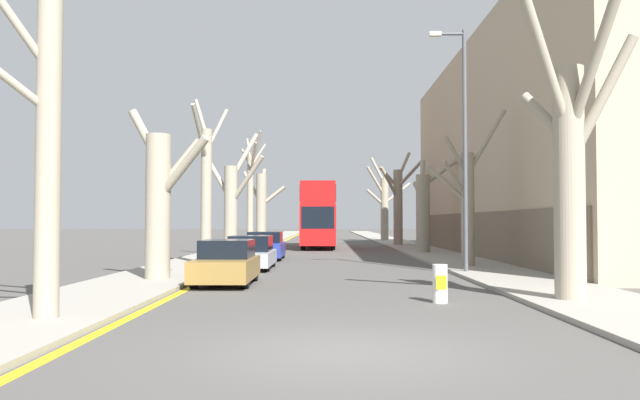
{
  "coord_description": "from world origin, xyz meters",
  "views": [
    {
      "loc": [
        -0.29,
        -9.56,
        1.99
      ],
      "look_at": [
        -0.61,
        31.56,
        3.39
      ],
      "focal_mm": 35.0,
      "sensor_mm": 36.0,
      "label": 1
    }
  ],
  "objects": [
    {
      "name": "traffic_bollard",
      "position": [
        2.51,
        5.67,
        0.47
      ],
      "size": [
        0.36,
        0.37,
        0.94
      ],
      "color": "white",
      "rests_on": "ground"
    },
    {
      "name": "parked_car_0",
      "position": [
        -3.39,
        10.1,
        0.66
      ],
      "size": [
        1.75,
        3.91,
        1.4
      ],
      "color": "olive",
      "rests_on": "ground"
    },
    {
      "name": "lamp_post",
      "position": [
        4.91,
        13.84,
        5.09
      ],
      "size": [
        1.4,
        0.2,
        9.23
      ],
      "color": "#4C4F54",
      "rests_on": "ground"
    },
    {
      "name": "sidewalk_right",
      "position": [
        6.16,
        50.0,
        0.06
      ],
      "size": [
        3.34,
        120.0,
        0.12
      ],
      "primitive_type": "cube",
      "color": "gray",
      "rests_on": "ground"
    },
    {
      "name": "street_tree_right_2",
      "position": [
        5.81,
        28.61,
        2.79
      ],
      "size": [
        3.32,
        1.97,
        6.37
      ],
      "color": "gray",
      "rests_on": "ground"
    },
    {
      "name": "double_decker_bus",
      "position": [
        -0.76,
        37.04,
        2.65
      ],
      "size": [
        2.46,
        10.98,
        4.7
      ],
      "color": "red",
      "rests_on": "ground"
    },
    {
      "name": "street_tree_left_1",
      "position": [
        -5.68,
        10.73,
        2.65
      ],
      "size": [
        2.87,
        1.41,
        5.68
      ],
      "color": "gray",
      "rests_on": "ground"
    },
    {
      "name": "street_tree_left_3",
      "position": [
        -5.54,
        25.59,
        2.98
      ],
      "size": [
        3.66,
        2.62,
        7.16
      ],
      "color": "gray",
      "rests_on": "ground"
    },
    {
      "name": "street_tree_left_5",
      "position": [
        -5.52,
        41.6,
        3.19
      ],
      "size": [
        3.77,
        2.1,
        6.38
      ],
      "color": "gray",
      "rests_on": "ground"
    },
    {
      "name": "street_tree_left_2",
      "position": [
        -5.53,
        17.84,
        3.49
      ],
      "size": [
        1.85,
        4.15,
        7.81
      ],
      "color": "gray",
      "rests_on": "ground"
    },
    {
      "name": "sidewalk_left",
      "position": [
        -6.16,
        50.0,
        0.06
      ],
      "size": [
        3.34,
        120.0,
        0.12
      ],
      "primitive_type": "cube",
      "color": "gray",
      "rests_on": "ground"
    },
    {
      "name": "building_facade_right",
      "position": [
        12.82,
        26.05,
        6.13
      ],
      "size": [
        10.08,
        34.0,
        12.29
      ],
      "color": "tan",
      "rests_on": "ground"
    },
    {
      "name": "kerb_line_stripe",
      "position": [
        -4.31,
        50.0,
        0.0
      ],
      "size": [
        0.24,
        120.0,
        0.01
      ],
      "primitive_type": "cube",
      "color": "yellow",
      "rests_on": "ground"
    },
    {
      "name": "street_tree_right_3",
      "position": [
        5.56,
        40.11,
        3.53
      ],
      "size": [
        3.27,
        3.99,
        7.67
      ],
      "color": "gray",
      "rests_on": "ground"
    },
    {
      "name": "street_tree_right_1",
      "position": [
        5.75,
        16.9,
        2.83
      ],
      "size": [
        3.48,
        1.34,
        6.79
      ],
      "color": "gray",
      "rests_on": "ground"
    },
    {
      "name": "parked_car_1",
      "position": [
        -3.39,
        16.5,
        0.65
      ],
      "size": [
        1.87,
        4.41,
        1.38
      ],
      "color": "#9EA3AD",
      "rests_on": "ground"
    },
    {
      "name": "ground_plane",
      "position": [
        0.0,
        0.0,
        0.0
      ],
      "size": [
        300.0,
        300.0,
        0.0
      ],
      "primitive_type": "plane",
      "color": "#4C4947"
    },
    {
      "name": "street_tree_right_4",
      "position": [
        5.62,
        52.45,
        3.6
      ],
      "size": [
        4.72,
        2.41,
        8.39
      ],
      "color": "gray",
      "rests_on": "ground"
    },
    {
      "name": "street_tree_left_4",
      "position": [
        -5.49,
        34.01,
        3.93
      ],
      "size": [
        1.96,
        3.83,
        8.18
      ],
      "color": "gray",
      "rests_on": "ground"
    },
    {
      "name": "street_tree_left_0",
      "position": [
        -5.76,
        2.47,
        3.88
      ],
      "size": [
        1.68,
        1.45,
        8.49
      ],
      "color": "gray",
      "rests_on": "ground"
    },
    {
      "name": "parked_car_2",
      "position": [
        -3.39,
        22.81,
        0.68
      ],
      "size": [
        1.9,
        4.02,
        1.44
      ],
      "color": "navy",
      "rests_on": "ground"
    },
    {
      "name": "street_tree_right_0",
      "position": [
        5.62,
        5.44,
        3.38
      ],
      "size": [
        3.07,
        3.0,
        7.35
      ],
      "color": "gray",
      "rests_on": "ground"
    }
  ]
}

